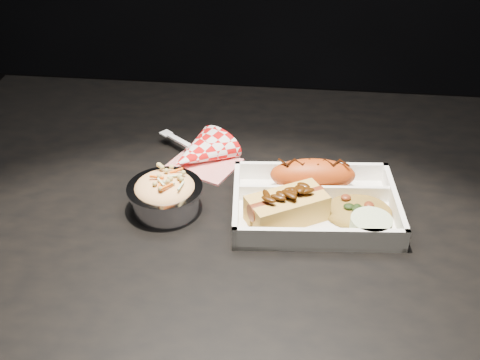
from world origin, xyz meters
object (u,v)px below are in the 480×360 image
object	(u,v)px
hotdog	(287,206)
foil_coleslaw_cup	(165,193)
dining_table	(253,236)
fried_pastry	(313,175)
food_tray	(315,208)
napkin_fork	(199,153)

from	to	relation	value
hotdog	foil_coleslaw_cup	size ratio (longest dim) A/B	1.12
foil_coleslaw_cup	dining_table	bearing A→B (deg)	24.54
fried_pastry	hotdog	world-z (taller)	hotdog
fried_pastry	foil_coleslaw_cup	distance (m)	0.24
fried_pastry	hotdog	xyz separation A→B (m)	(-0.04, -0.09, -0.00)
fried_pastry	foil_coleslaw_cup	bearing A→B (deg)	-162.27
food_tray	napkin_fork	xyz separation A→B (m)	(-0.20, 0.13, 0.01)
hotdog	food_tray	bearing A→B (deg)	5.19
food_tray	hotdog	size ratio (longest dim) A/B	2.03
hotdog	foil_coleslaw_cup	distance (m)	0.19
food_tray	fried_pastry	xyz separation A→B (m)	(-0.00, 0.05, 0.02)
napkin_fork	dining_table	bearing A→B (deg)	-1.27
food_tray	foil_coleslaw_cup	bearing A→B (deg)	179.15
dining_table	hotdog	xyz separation A→B (m)	(0.06, -0.07, 0.12)
food_tray	foil_coleslaw_cup	distance (m)	0.23
foil_coleslaw_cup	fried_pastry	bearing A→B (deg)	17.73
fried_pastry	napkin_fork	bearing A→B (deg)	159.54
dining_table	hotdog	world-z (taller)	hotdog
fried_pastry	napkin_fork	world-z (taller)	napkin_fork
dining_table	foil_coleslaw_cup	xyz separation A→B (m)	(-0.13, -0.06, 0.12)
dining_table	hotdog	bearing A→B (deg)	-52.55
food_tray	foil_coleslaw_cup	size ratio (longest dim) A/B	2.28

